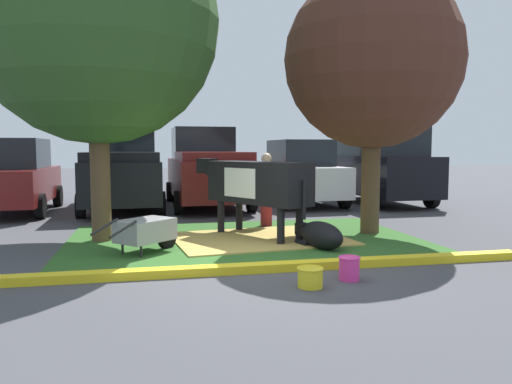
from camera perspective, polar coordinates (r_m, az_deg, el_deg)
ground_plane at (r=7.52m, az=-0.03°, el=-8.43°), size 80.00×80.00×0.00m
grass_island at (r=9.54m, az=-1.28°, el=-5.50°), size 6.61×4.60×0.02m
curb_yellow at (r=7.19m, az=2.50°, el=-8.57°), size 7.81×0.24×0.12m
hay_bedding at (r=9.56m, az=0.38°, el=-5.39°), size 3.45×2.74×0.04m
shade_tree_left at (r=10.00m, az=-17.87°, el=18.16°), size 4.50×4.50×6.32m
shade_tree_right at (r=10.57m, az=13.26°, el=14.48°), size 3.56×3.56×5.31m
cow_holstein at (r=9.70m, az=-0.17°, el=1.07°), size 1.93×2.87×1.54m
calf_lying at (r=8.78m, az=7.37°, el=-4.93°), size 0.73×1.33×0.48m
person_handler at (r=11.11m, az=1.19°, el=0.56°), size 0.53×0.34×1.65m
wheelbarrow at (r=8.48m, az=-12.46°, el=-4.35°), size 1.36×1.33×0.63m
bucket_yellow at (r=6.38m, az=6.24°, el=-9.65°), size 0.34×0.34×0.25m
bucket_pink at (r=6.79m, az=10.64°, el=-8.55°), size 0.30×0.30×0.32m
sedan_silver at (r=15.00m, az=-26.04°, el=1.56°), size 2.09×4.44×2.02m
pickup_truck_black at (r=14.99m, az=-15.03°, el=2.39°), size 2.31×5.44×2.42m
pickup_truck_maroon at (r=15.27m, az=-5.74°, el=2.58°), size 2.31×5.44×2.42m
hatchback_white at (r=15.71m, az=5.04°, el=2.18°), size 2.09×4.44×2.02m
suv_black at (r=16.32m, az=13.91°, el=3.16°), size 2.20×4.64×2.52m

